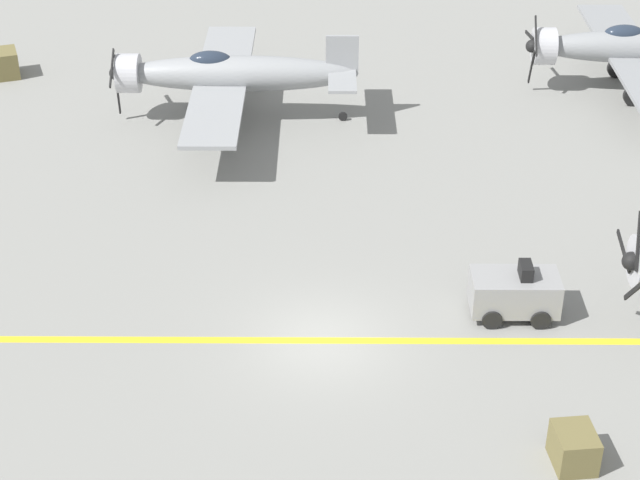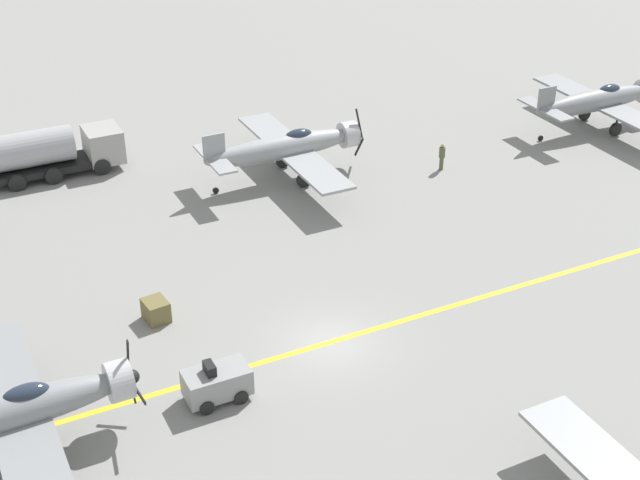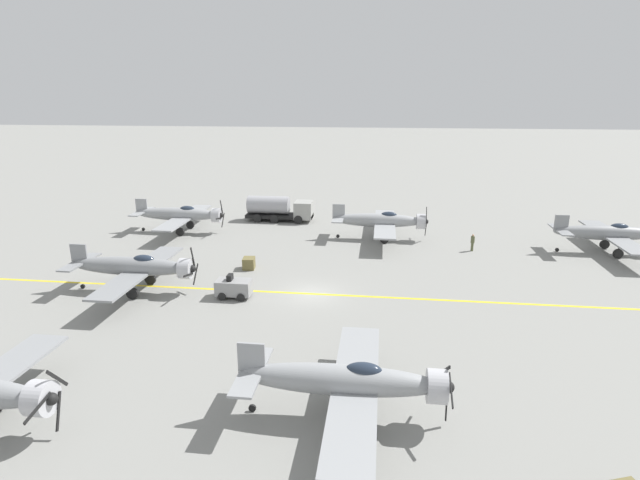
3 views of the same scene
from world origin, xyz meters
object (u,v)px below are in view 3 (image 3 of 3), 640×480
airplane_mid_left (382,221)px  tow_tractor (234,287)px  airplane_far_left (610,233)px  supply_crate_by_tanker (249,263)px  airplane_near_center (135,267)px  ground_crew_walking (473,242)px  airplane_near_left (181,214)px  airplane_mid_right (347,381)px  fuel_tanker (280,208)px

airplane_mid_left → tow_tractor: bearing=-47.2°
airplane_far_left → supply_crate_by_tanker: size_ratio=10.03×
airplane_near_center → supply_crate_by_tanker: 9.61m
airplane_near_center → ground_crew_walking: size_ratio=7.08×
airplane_near_center → airplane_far_left: bearing=111.4°
airplane_near_left → ground_crew_walking: bearing=66.4°
ground_crew_walking → airplane_near_center: bearing=-63.2°
airplane_near_left → airplane_mid_left: size_ratio=1.00×
airplane_near_center → airplane_mid_left: 25.17m
airplane_mid_right → airplane_mid_left: 30.76m
airplane_far_left → airplane_near_center: 42.84m
airplane_mid_right → fuel_tanker: bearing=-174.2°
supply_crate_by_tanker → fuel_tanker: bearing=-177.5°
airplane_far_left → tow_tractor: (14.91, -32.48, -1.22)m
airplane_near_center → fuel_tanker: size_ratio=1.50×
airplane_mid_left → tow_tractor: airplane_mid_left is taller
airplane_mid_right → fuel_tanker: (-37.31, -10.79, -0.50)m
airplane_near_center → fuel_tanker: (-23.50, 6.46, -0.50)m
airplane_far_left → fuel_tanker: airplane_far_left is taller
airplane_far_left → airplane_near_center: airplane_near_center is taller
airplane_mid_left → ground_crew_walking: airplane_mid_left is taller
airplane_mid_right → airplane_near_center: (-13.82, -17.25, -0.00)m
airplane_mid_right → ground_crew_walking: (-27.70, 10.24, -1.09)m
airplane_mid_left → fuel_tanker: bearing=-133.2°
fuel_tanker → tow_tractor: fuel_tanker is taller
fuel_tanker → tow_tractor: 23.76m
airplane_mid_right → fuel_tanker: size_ratio=1.50×
airplane_mid_left → tow_tractor: 20.33m
ground_crew_walking → supply_crate_by_tanker: bearing=-69.1°
airplane_far_left → airplane_mid_right: size_ratio=1.00×
ground_crew_walking → airplane_near_left: bearing=-95.9°
airplane_near_left → airplane_near_center: bearing=-7.0°
airplane_far_left → fuel_tanker: bearing=-122.3°
airplane_near_center → airplane_near_left: bearing=-167.9°
airplane_mid_right → supply_crate_by_tanker: airplane_mid_right is taller
fuel_tanker → tow_tractor: (23.72, 1.30, -0.72)m
airplane_near_left → airplane_mid_right: size_ratio=1.00×
airplane_far_left → supply_crate_by_tanker: (8.54, -33.02, -1.51)m
tow_tractor → airplane_far_left: bearing=114.7°
airplane_near_left → supply_crate_by_tanker: (10.89, 10.47, -1.51)m
fuel_tanker → supply_crate_by_tanker: (17.34, 0.76, -1.01)m
airplane_mid_left → supply_crate_by_tanker: airplane_mid_left is taller
airplane_near_left → tow_tractor: 20.52m
airplane_far_left → airplane_near_center: (14.69, -40.24, 0.00)m
airplane_near_left → tow_tractor: size_ratio=4.62×
airplane_near_center → ground_crew_walking: bearing=118.1°
airplane_near_center → fuel_tanker: bearing=166.0°
airplane_near_left → airplane_mid_right: 37.05m
airplane_near_left → airplane_near_center: 17.35m
tow_tractor → ground_crew_walking: bearing=125.6°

